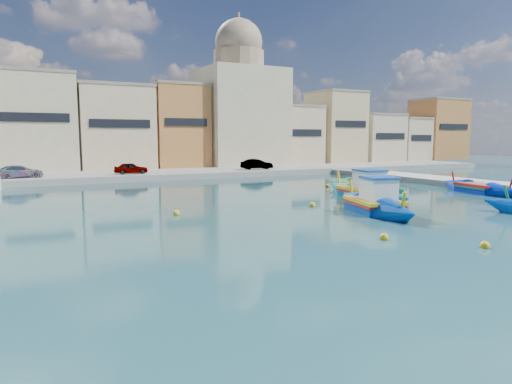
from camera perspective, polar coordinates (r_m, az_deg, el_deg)
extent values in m
plane|color=#153541|center=(20.99, 19.82, -4.82)|extent=(160.00, 160.00, 0.00)
cube|color=gray|center=(48.55, -8.84, 2.29)|extent=(80.00, 8.00, 0.60)
cube|color=#C0B58F|center=(53.15, -25.94, 7.73)|extent=(7.88, 6.24, 9.89)
cube|color=gray|center=(53.53, -26.23, 13.19)|extent=(8.04, 6.37, 0.30)
cube|color=black|center=(49.99, -25.89, 8.40)|extent=(6.30, 0.10, 0.90)
cube|color=#C8AF8A|center=(54.53, -17.30, 7.59)|extent=(7.88, 7.44, 8.99)
cube|color=gray|center=(54.81, -17.47, 12.45)|extent=(8.04, 7.59, 0.30)
cube|color=black|center=(50.83, -16.58, 8.20)|extent=(6.30, 0.10, 0.90)
cube|color=#BC783B|center=(55.62, -9.72, 8.01)|extent=(6.17, 6.13, 9.43)
cube|color=gray|center=(55.93, -9.82, 12.99)|extent=(6.29, 6.26, 0.30)
cube|color=black|center=(52.67, -8.70, 8.61)|extent=(4.93, 0.10, 0.90)
cube|color=tan|center=(59.01, -2.89, 6.39)|extent=(7.31, 7.69, 6.05)
cube|color=gray|center=(59.07, -2.91, 9.47)|extent=(7.46, 7.85, 0.30)
cube|color=black|center=(55.47, -1.23, 6.68)|extent=(5.85, 0.10, 0.90)
cube|color=#C8AF8A|center=(62.52, 3.91, 7.03)|extent=(7.54, 7.30, 7.41)
cube|color=gray|center=(62.66, 3.94, 10.56)|extent=(7.69, 7.45, 0.30)
cube|color=black|center=(59.38, 5.76, 7.38)|extent=(6.03, 0.10, 0.90)
cube|color=tan|center=(66.81, 9.87, 7.88)|extent=(6.36, 6.97, 9.63)
cube|color=gray|center=(67.09, 9.96, 12.13)|extent=(6.48, 7.11, 0.30)
cube|color=black|center=(64.03, 11.80, 8.32)|extent=(5.09, 0.10, 0.90)
cube|color=#C0B58F|center=(71.26, 14.60, 6.50)|extent=(6.63, 6.70, 6.65)
cube|color=gray|center=(71.34, 14.68, 9.29)|extent=(6.76, 6.83, 0.30)
cube|color=black|center=(68.75, 16.50, 6.71)|extent=(5.30, 0.10, 0.90)
cube|color=#C8AF8A|center=(75.74, 17.87, 6.23)|extent=(5.08, 7.51, 6.20)
cube|color=gray|center=(75.79, 17.96, 8.68)|extent=(5.18, 7.66, 0.30)
cube|color=black|center=(73.09, 19.99, 6.38)|extent=(4.06, 0.10, 0.90)
cube|color=#BC783B|center=(80.25, 21.81, 7.20)|extent=(7.79, 6.00, 9.33)
cube|color=gray|center=(80.46, 21.97, 10.63)|extent=(7.95, 6.12, 0.30)
cube|color=black|center=(78.27, 23.52, 7.49)|extent=(6.23, 0.10, 0.90)
cube|color=#C0B58F|center=(59.59, -2.13, 9.25)|extent=(10.00, 10.00, 12.00)
cylinder|color=#9E8466|center=(60.32, -2.16, 16.10)|extent=(6.40, 6.40, 2.40)
sphere|color=#9E8466|center=(60.72, -2.17, 18.14)|extent=(6.00, 6.00, 6.00)
cylinder|color=#9E8466|center=(61.35, -2.18, 20.81)|extent=(0.30, 0.30, 1.60)
imported|color=#4C1919|center=(45.52, -15.35, 2.89)|extent=(3.28, 1.58, 1.08)
imported|color=#4C1919|center=(50.07, 0.08, 3.50)|extent=(3.60, 1.70, 1.14)
imported|color=#4C1919|center=(44.59, -27.44, 2.28)|extent=(3.88, 1.90, 1.09)
cube|color=#007799|center=(31.62, 13.39, -0.40)|extent=(2.52, 3.94, 1.04)
cone|color=#007799|center=(34.20, 10.57, 0.29)|extent=(2.48, 3.63, 2.66)
cone|color=#007799|center=(29.12, 16.70, -1.01)|extent=(2.48, 3.63, 2.66)
cube|color=yellow|center=(31.57, 13.41, 0.38)|extent=(2.63, 4.15, 0.19)
cube|color=red|center=(31.59, 13.40, 0.05)|extent=(2.63, 4.02, 0.10)
cube|color=olive|center=(31.56, 13.41, 0.53)|extent=(2.17, 3.56, 0.06)
cylinder|color=yellow|center=(34.39, 10.34, 1.46)|extent=(0.20, 0.51, 1.13)
cylinder|color=yellow|center=(28.80, 17.10, 0.24)|extent=(0.20, 0.51, 1.13)
cube|color=white|center=(31.06, 13.99, 1.48)|extent=(1.68, 2.05, 1.14)
cube|color=#0F47A5|center=(31.01, 14.02, 2.64)|extent=(1.77, 2.20, 0.12)
cube|color=#00399F|center=(25.95, 14.50, -1.98)|extent=(2.87, 3.75, 1.04)
cone|color=#00399F|center=(28.41, 12.02, -1.06)|extent=(2.82, 3.53, 2.61)
cone|color=#00399F|center=(23.55, 17.49, -2.84)|extent=(2.82, 3.53, 2.61)
cube|color=gold|center=(25.89, 14.53, -1.02)|extent=(3.00, 3.95, 0.19)
cube|color=red|center=(25.92, 14.51, -1.44)|extent=(2.99, 3.84, 0.10)
cube|color=olive|center=(25.88, 14.53, -0.84)|extent=(2.49, 3.38, 0.06)
cylinder|color=gold|center=(28.57, 11.83, 0.36)|extent=(0.27, 0.51, 1.14)
cylinder|color=gold|center=(23.21, 17.89, -1.30)|extent=(0.27, 0.51, 1.14)
cube|color=white|center=(25.38, 15.06, 0.30)|extent=(1.85, 2.01, 1.15)
cube|color=#0F47A5|center=(25.32, 15.10, 1.73)|extent=(1.96, 2.15, 0.13)
cube|color=#0022A1|center=(37.74, 26.11, 0.21)|extent=(2.52, 3.49, 0.96)
cone|color=#0022A1|center=(39.72, 23.63, 0.70)|extent=(2.47, 3.26, 2.41)
cone|color=#0022A1|center=(35.83, 28.88, -0.18)|extent=(2.47, 3.26, 2.41)
cube|color=#B31317|center=(37.70, 26.15, 0.82)|extent=(2.63, 3.67, 0.17)
cube|color=#197F33|center=(37.72, 26.13, 0.56)|extent=(2.63, 3.56, 0.10)
cube|color=olive|center=(37.70, 26.15, 0.94)|extent=(2.18, 3.15, 0.06)
cylinder|color=#B31317|center=(39.87, 23.44, 1.63)|extent=(0.22, 0.47, 1.04)
cylinder|color=#B31317|center=(35.59, 29.23, 0.76)|extent=(0.22, 0.47, 1.04)
cube|color=#0A723E|center=(35.18, 13.30, 0.33)|extent=(2.24, 3.31, 1.07)
cone|color=#0A723E|center=(37.19, 10.53, 0.83)|extent=(2.24, 3.10, 2.65)
cone|color=#0A723E|center=(33.25, 16.39, -0.04)|extent=(2.24, 3.10, 2.65)
cube|color=yellow|center=(35.13, 13.32, 1.06)|extent=(2.34, 3.49, 0.19)
cube|color=red|center=(35.15, 13.31, 0.75)|extent=(2.35, 3.37, 0.11)
cube|color=olive|center=(35.12, 13.32, 1.20)|extent=(1.91, 3.00, 0.06)
cylinder|color=yellow|center=(37.33, 10.30, 1.93)|extent=(0.17, 0.51, 1.17)
cylinder|color=yellow|center=(32.99, 16.76, 1.11)|extent=(0.17, 0.51, 1.17)
cone|color=#003DAD|center=(28.49, 29.36, -1.78)|extent=(2.95, 3.73, 2.63)
cylinder|color=#187C33|center=(28.48, 28.88, -0.38)|extent=(0.28, 0.51, 1.13)
sphere|color=gold|center=(19.19, 15.73, -5.49)|extent=(0.36, 0.36, 0.36)
sphere|color=gold|center=(27.35, 7.07, -1.65)|extent=(0.36, 0.36, 0.36)
sphere|color=gold|center=(38.35, 8.93, 0.76)|extent=(0.36, 0.36, 0.36)
sphere|color=gold|center=(24.57, -9.89, -2.66)|extent=(0.36, 0.36, 0.36)
sphere|color=gold|center=(19.12, 26.71, -6.02)|extent=(0.36, 0.36, 0.36)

